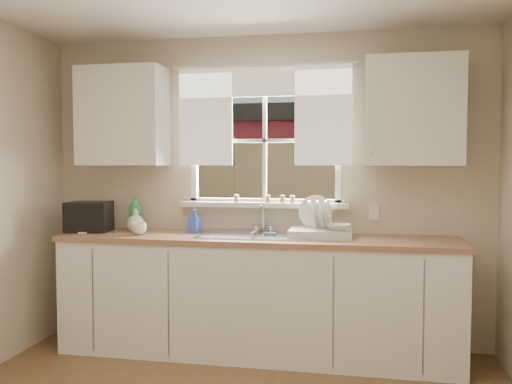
% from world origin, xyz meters
% --- Properties ---
extents(room_walls, '(3.62, 4.02, 2.50)m').
position_xyz_m(room_walls, '(0.00, -0.07, 1.24)').
color(room_walls, beige).
rests_on(room_walls, ground).
extents(window, '(1.38, 0.16, 1.06)m').
position_xyz_m(window, '(0.00, 2.00, 1.49)').
color(window, white).
rests_on(window, room_walls).
extents(curtains, '(1.50, 0.03, 0.81)m').
position_xyz_m(curtains, '(0.00, 1.95, 1.93)').
color(curtains, white).
rests_on(curtains, room_walls).
extents(base_cabinets, '(3.00, 0.62, 0.87)m').
position_xyz_m(base_cabinets, '(0.00, 1.68, 0.43)').
color(base_cabinets, white).
rests_on(base_cabinets, ground).
extents(countertop, '(3.04, 0.65, 0.04)m').
position_xyz_m(countertop, '(0.00, 1.68, 0.89)').
color(countertop, '#996A4C').
rests_on(countertop, base_cabinets).
extents(upper_cabinet_left, '(0.70, 0.33, 0.80)m').
position_xyz_m(upper_cabinet_left, '(-1.15, 1.82, 1.85)').
color(upper_cabinet_left, white).
rests_on(upper_cabinet_left, room_walls).
extents(upper_cabinet_right, '(0.70, 0.33, 0.80)m').
position_xyz_m(upper_cabinet_right, '(1.15, 1.82, 1.85)').
color(upper_cabinet_right, white).
rests_on(upper_cabinet_right, room_walls).
extents(wall_outlet, '(0.08, 0.01, 0.12)m').
position_xyz_m(wall_outlet, '(0.88, 1.99, 1.08)').
color(wall_outlet, beige).
rests_on(wall_outlet, room_walls).
extents(sill_jars, '(0.50, 0.04, 0.06)m').
position_xyz_m(sill_jars, '(0.06, 1.94, 1.18)').
color(sill_jars, brown).
rests_on(sill_jars, window).
extents(backyard, '(20.00, 10.00, 6.13)m').
position_xyz_m(backyard, '(0.58, 8.42, 3.46)').
color(backyard, '#335421').
rests_on(backyard, ground).
extents(sink, '(0.88, 0.52, 0.40)m').
position_xyz_m(sink, '(0.00, 1.71, 0.84)').
color(sink, '#B7B7BC').
rests_on(sink, countertop).
extents(dish_rack, '(0.47, 0.36, 0.31)m').
position_xyz_m(dish_rack, '(0.48, 1.73, 0.97)').
color(dish_rack, silver).
rests_on(dish_rack, countertop).
extents(bowl, '(0.19, 0.19, 0.05)m').
position_xyz_m(bowl, '(0.61, 1.67, 0.99)').
color(bowl, silver).
rests_on(bowl, dish_rack).
extents(soap_bottle_a, '(0.13, 0.13, 0.30)m').
position_xyz_m(soap_bottle_a, '(-1.07, 1.87, 1.06)').
color(soap_bottle_a, green).
rests_on(soap_bottle_a, countertop).
extents(soap_bottle_b, '(0.10, 0.11, 0.19)m').
position_xyz_m(soap_bottle_b, '(-0.53, 1.80, 1.00)').
color(soap_bottle_b, blue).
rests_on(soap_bottle_b, countertop).
extents(soap_bottle_c, '(0.16, 0.16, 0.18)m').
position_xyz_m(soap_bottle_c, '(-1.02, 1.77, 1.00)').
color(soap_bottle_c, beige).
rests_on(soap_bottle_c, countertop).
extents(saucer, '(0.20, 0.20, 0.01)m').
position_xyz_m(saucer, '(-1.40, 1.65, 0.92)').
color(saucer, silver).
rests_on(saucer, countertop).
extents(cup, '(0.15, 0.15, 0.09)m').
position_xyz_m(cup, '(-0.92, 1.59, 0.96)').
color(cup, silver).
rests_on(cup, countertop).
extents(black_appliance, '(0.37, 0.34, 0.24)m').
position_xyz_m(black_appliance, '(-1.40, 1.71, 1.03)').
color(black_appliance, black).
rests_on(black_appliance, countertop).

